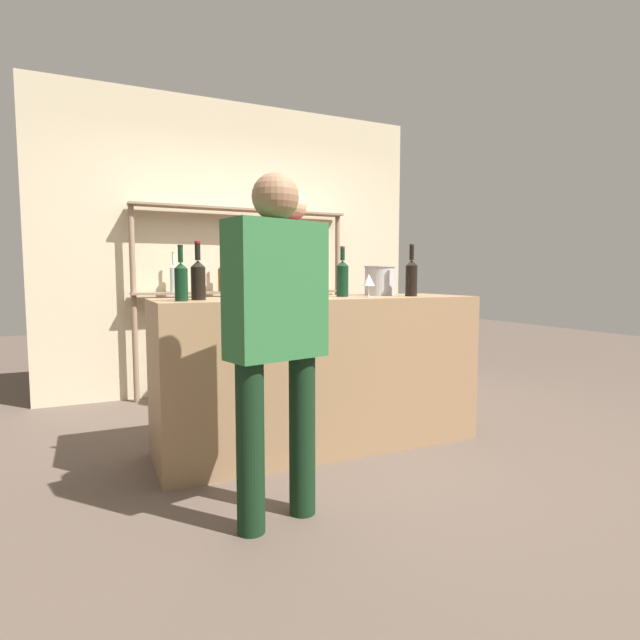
{
  "coord_description": "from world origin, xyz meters",
  "views": [
    {
      "loc": [
        -1.37,
        -2.95,
        1.13
      ],
      "look_at": [
        0.0,
        0.0,
        0.84
      ],
      "focal_mm": 28.0,
      "sensor_mm": 36.0,
      "label": 1
    }
  ],
  "objects_px": {
    "counter_bottle_3": "(411,277)",
    "cork_jar": "(311,285)",
    "customer_left": "(276,324)",
    "counter_bottle_4": "(271,276)",
    "counter_bottle_0": "(342,277)",
    "counter_bottle_1": "(181,280)",
    "ice_bucket": "(380,281)",
    "server_behind_counter": "(292,285)",
    "wine_glass": "(369,281)",
    "counter_bottle_2": "(198,278)"
  },
  "relations": [
    {
      "from": "counter_bottle_2",
      "to": "wine_glass",
      "type": "height_order",
      "value": "counter_bottle_2"
    },
    {
      "from": "cork_jar",
      "to": "counter_bottle_2",
      "type": "bearing_deg",
      "value": -178.07
    },
    {
      "from": "customer_left",
      "to": "counter_bottle_4",
      "type": "bearing_deg",
      "value": -32.01
    },
    {
      "from": "ice_bucket",
      "to": "customer_left",
      "type": "bearing_deg",
      "value": -139.08
    },
    {
      "from": "cork_jar",
      "to": "server_behind_counter",
      "type": "relative_size",
      "value": 0.09
    },
    {
      "from": "counter_bottle_1",
      "to": "wine_glass",
      "type": "xyz_separation_m",
      "value": [
        1.2,
        0.01,
        -0.01
      ]
    },
    {
      "from": "counter_bottle_1",
      "to": "server_behind_counter",
      "type": "xyz_separation_m",
      "value": [
        0.99,
        0.84,
        -0.05
      ]
    },
    {
      "from": "counter_bottle_0",
      "to": "wine_glass",
      "type": "height_order",
      "value": "counter_bottle_0"
    },
    {
      "from": "counter_bottle_1",
      "to": "counter_bottle_2",
      "type": "distance_m",
      "value": 0.15
    },
    {
      "from": "counter_bottle_2",
      "to": "customer_left",
      "type": "relative_size",
      "value": 0.21
    },
    {
      "from": "counter_bottle_4",
      "to": "wine_glass",
      "type": "bearing_deg",
      "value": -3.81
    },
    {
      "from": "counter_bottle_3",
      "to": "counter_bottle_4",
      "type": "bearing_deg",
      "value": 178.32
    },
    {
      "from": "counter_bottle_2",
      "to": "counter_bottle_3",
      "type": "height_order",
      "value": "counter_bottle_3"
    },
    {
      "from": "counter_bottle_1",
      "to": "ice_bucket",
      "type": "relative_size",
      "value": 1.36
    },
    {
      "from": "ice_bucket",
      "to": "cork_jar",
      "type": "bearing_deg",
      "value": -167.29
    },
    {
      "from": "wine_glass",
      "to": "ice_bucket",
      "type": "distance_m",
      "value": 0.35
    },
    {
      "from": "counter_bottle_0",
      "to": "customer_left",
      "type": "height_order",
      "value": "customer_left"
    },
    {
      "from": "counter_bottle_0",
      "to": "ice_bucket",
      "type": "relative_size",
      "value": 1.48
    },
    {
      "from": "counter_bottle_3",
      "to": "cork_jar",
      "type": "distance_m",
      "value": 0.72
    },
    {
      "from": "counter_bottle_0",
      "to": "ice_bucket",
      "type": "height_order",
      "value": "counter_bottle_0"
    },
    {
      "from": "counter_bottle_2",
      "to": "ice_bucket",
      "type": "bearing_deg",
      "value": 6.88
    },
    {
      "from": "counter_bottle_3",
      "to": "counter_bottle_2",
      "type": "bearing_deg",
      "value": 176.97
    },
    {
      "from": "counter_bottle_3",
      "to": "cork_jar",
      "type": "xyz_separation_m",
      "value": [
        -0.71,
        0.1,
        -0.06
      ]
    },
    {
      "from": "counter_bottle_0",
      "to": "customer_left",
      "type": "bearing_deg",
      "value": -131.77
    },
    {
      "from": "wine_glass",
      "to": "customer_left",
      "type": "xyz_separation_m",
      "value": [
        -0.92,
        -0.75,
        -0.18
      ]
    },
    {
      "from": "counter_bottle_4",
      "to": "counter_bottle_0",
      "type": "bearing_deg",
      "value": 9.92
    },
    {
      "from": "counter_bottle_0",
      "to": "counter_bottle_3",
      "type": "xyz_separation_m",
      "value": [
        0.47,
        -0.12,
        0.0
      ]
    },
    {
      "from": "counter_bottle_3",
      "to": "ice_bucket",
      "type": "bearing_deg",
      "value": 114.49
    },
    {
      "from": "counter_bottle_4",
      "to": "customer_left",
      "type": "distance_m",
      "value": 0.86
    },
    {
      "from": "counter_bottle_2",
      "to": "server_behind_counter",
      "type": "distance_m",
      "value": 1.15
    },
    {
      "from": "counter_bottle_4",
      "to": "server_behind_counter",
      "type": "xyz_separation_m",
      "value": [
        0.45,
        0.78,
        -0.07
      ]
    },
    {
      "from": "cork_jar",
      "to": "server_behind_counter",
      "type": "xyz_separation_m",
      "value": [
        0.15,
        0.71,
        -0.01
      ]
    },
    {
      "from": "counter_bottle_0",
      "to": "counter_bottle_1",
      "type": "xyz_separation_m",
      "value": [
        -1.08,
        -0.15,
        -0.01
      ]
    },
    {
      "from": "counter_bottle_2",
      "to": "cork_jar",
      "type": "xyz_separation_m",
      "value": [
        0.73,
        0.02,
        -0.05
      ]
    },
    {
      "from": "counter_bottle_3",
      "to": "wine_glass",
      "type": "distance_m",
      "value": 0.35
    },
    {
      "from": "wine_glass",
      "to": "cork_jar",
      "type": "xyz_separation_m",
      "value": [
        -0.36,
        0.12,
        -0.03
      ]
    },
    {
      "from": "counter_bottle_0",
      "to": "server_behind_counter",
      "type": "relative_size",
      "value": 0.19
    },
    {
      "from": "customer_left",
      "to": "cork_jar",
      "type": "bearing_deg",
      "value": -46.96
    },
    {
      "from": "ice_bucket",
      "to": "customer_left",
      "type": "xyz_separation_m",
      "value": [
        -1.15,
        -1.0,
        -0.18
      ]
    },
    {
      "from": "counter_bottle_1",
      "to": "server_behind_counter",
      "type": "relative_size",
      "value": 0.17
    },
    {
      "from": "ice_bucket",
      "to": "counter_bottle_0",
      "type": "bearing_deg",
      "value": -162.74
    },
    {
      "from": "counter_bottle_0",
      "to": "server_behind_counter",
      "type": "distance_m",
      "value": 0.7
    },
    {
      "from": "ice_bucket",
      "to": "cork_jar",
      "type": "relative_size",
      "value": 1.42
    },
    {
      "from": "counter_bottle_2",
      "to": "customer_left",
      "type": "xyz_separation_m",
      "value": [
        0.17,
        -0.84,
        -0.2
      ]
    },
    {
      "from": "server_behind_counter",
      "to": "wine_glass",
      "type": "bearing_deg",
      "value": 18.27
    },
    {
      "from": "counter_bottle_3",
      "to": "cork_jar",
      "type": "bearing_deg",
      "value": 171.93
    },
    {
      "from": "counter_bottle_4",
      "to": "wine_glass",
      "type": "distance_m",
      "value": 0.67
    },
    {
      "from": "wine_glass",
      "to": "cork_jar",
      "type": "height_order",
      "value": "cork_jar"
    },
    {
      "from": "counter_bottle_1",
      "to": "ice_bucket",
      "type": "distance_m",
      "value": 1.47
    },
    {
      "from": "wine_glass",
      "to": "counter_bottle_2",
      "type": "bearing_deg",
      "value": 175.25
    }
  ]
}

